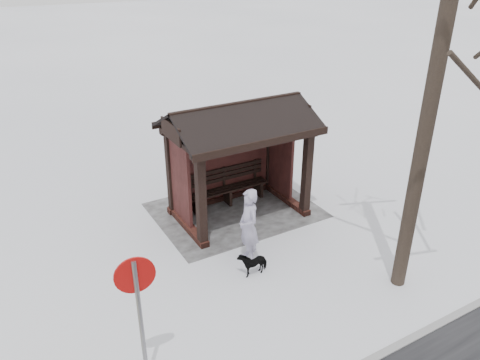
{
  "coord_description": "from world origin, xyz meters",
  "views": [
    {
      "loc": [
        5.38,
        9.46,
        6.32
      ],
      "look_at": [
        0.42,
        0.8,
        1.45
      ],
      "focal_mm": 35.0,
      "sensor_mm": 36.0,
      "label": 1
    }
  ],
  "objects_px": {
    "bus_shelter": "(236,136)",
    "dog": "(253,262)",
    "road_sign": "(137,296)",
    "pedestrian": "(249,226)"
  },
  "relations": [
    {
      "from": "dog",
      "to": "road_sign",
      "type": "relative_size",
      "value": 0.27
    },
    {
      "from": "dog",
      "to": "road_sign",
      "type": "xyz_separation_m",
      "value": [
        2.98,
        1.57,
        1.46
      ]
    },
    {
      "from": "pedestrian",
      "to": "road_sign",
      "type": "height_order",
      "value": "road_sign"
    },
    {
      "from": "bus_shelter",
      "to": "pedestrian",
      "type": "relative_size",
      "value": 2.03
    },
    {
      "from": "bus_shelter",
      "to": "road_sign",
      "type": "height_order",
      "value": "bus_shelter"
    },
    {
      "from": "dog",
      "to": "bus_shelter",
      "type": "bearing_deg",
      "value": 156.39
    },
    {
      "from": "pedestrian",
      "to": "dog",
      "type": "distance_m",
      "value": 0.78
    },
    {
      "from": "road_sign",
      "to": "dog",
      "type": "bearing_deg",
      "value": -144.9
    },
    {
      "from": "pedestrian",
      "to": "dog",
      "type": "xyz_separation_m",
      "value": [
        0.16,
        0.46,
        -0.61
      ]
    },
    {
      "from": "bus_shelter",
      "to": "dog",
      "type": "height_order",
      "value": "bus_shelter"
    }
  ]
}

